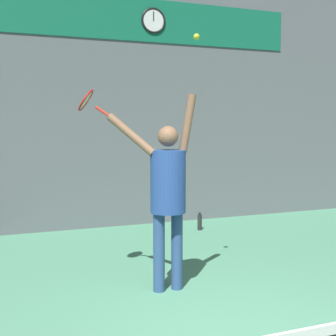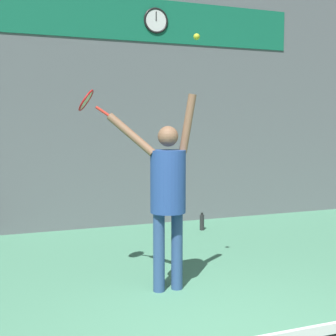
# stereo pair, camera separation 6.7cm
# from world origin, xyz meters

# --- Properties ---
(back_wall) EXTENTS (18.00, 0.10, 5.00)m
(back_wall) POSITION_xyz_m (0.00, 5.24, 2.50)
(back_wall) COLOR slate
(back_wall) RESTS_ON ground_plane
(sponsor_banner) EXTENTS (7.42, 0.02, 0.77)m
(sponsor_banner) POSITION_xyz_m (0.00, 5.18, 3.77)
(sponsor_banner) COLOR #146B4C
(scoreboard_clock) EXTENTS (0.47, 0.04, 0.47)m
(scoreboard_clock) POSITION_xyz_m (0.93, 5.16, 3.77)
(scoreboard_clock) COLOR white
(tennis_player) EXTENTS (0.95, 0.58, 2.22)m
(tennis_player) POSITION_xyz_m (-0.15, 1.72, 1.17)
(tennis_player) COLOR #2D4C7F
(tennis_player) RESTS_ON ground_plane
(tennis_racket) EXTENTS (0.39, 0.33, 0.31)m
(tennis_racket) POSITION_xyz_m (-0.95, 2.13, 2.13)
(tennis_racket) COLOR red
(tennis_ball) EXTENTS (0.07, 0.07, 0.07)m
(tennis_ball) POSITION_xyz_m (0.17, 1.66, 2.83)
(tennis_ball) COLOR #CCDB2D
(water_bottle) EXTENTS (0.08, 0.08, 0.31)m
(water_bottle) POSITION_xyz_m (1.50, 4.34, 0.14)
(water_bottle) COLOR #262628
(water_bottle) RESTS_ON ground_plane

